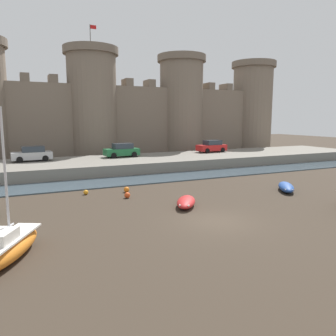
% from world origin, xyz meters
% --- Properties ---
extents(ground_plane, '(160.00, 160.00, 0.00)m').
position_xyz_m(ground_plane, '(0.00, 0.00, 0.00)').
color(ground_plane, '#382D23').
extents(water_channel, '(80.00, 4.50, 0.10)m').
position_xyz_m(water_channel, '(0.00, 13.68, 0.05)').
color(water_channel, '#3D4C56').
rests_on(water_channel, ground).
extents(quay_road, '(68.32, 10.00, 1.21)m').
position_xyz_m(quay_road, '(0.00, 20.93, 0.60)').
color(quay_road, slate).
rests_on(quay_road, ground).
extents(castle, '(63.87, 7.55, 18.47)m').
position_xyz_m(castle, '(-0.00, 32.11, 7.04)').
color(castle, '#7A6B5B').
rests_on(castle, ground).
extents(rowboat_midflat_left, '(2.83, 3.34, 0.65)m').
position_xyz_m(rowboat_midflat_left, '(9.37, 4.35, 0.34)').
color(rowboat_midflat_left, '#234793').
rests_on(rowboat_midflat_left, ground).
extents(sailboat_foreground_centre, '(3.24, 4.65, 6.25)m').
position_xyz_m(sailboat_foreground_centre, '(-10.65, -0.76, 0.57)').
color(sailboat_foreground_centre, orange).
rests_on(sailboat_foreground_centre, ground).
extents(rowboat_midflat_right, '(2.62, 3.12, 0.62)m').
position_xyz_m(rowboat_midflat_right, '(-0.11, 3.59, 0.32)').
color(rowboat_midflat_right, red).
rests_on(rowboat_midflat_right, ground).
extents(mooring_buoy_off_centre, '(0.43, 0.43, 0.43)m').
position_xyz_m(mooring_buoy_off_centre, '(-2.94, 7.45, 0.22)').
color(mooring_buoy_off_centre, '#E04C1E').
rests_on(mooring_buoy_off_centre, ground).
extents(mooring_buoy_near_channel, '(0.37, 0.37, 0.37)m').
position_xyz_m(mooring_buoy_near_channel, '(-5.48, 9.82, 0.18)').
color(mooring_buoy_near_channel, orange).
rests_on(mooring_buoy_near_channel, ground).
extents(mooring_buoy_mid_mud, '(0.44, 0.44, 0.44)m').
position_xyz_m(mooring_buoy_mid_mud, '(-2.40, 9.30, 0.22)').
color(mooring_buoy_mid_mud, orange).
rests_on(mooring_buoy_mid_mud, ground).
extents(car_quay_west, '(4.19, 2.06, 1.62)m').
position_xyz_m(car_quay_west, '(1.31, 22.70, 1.99)').
color(car_quay_west, '#1E6638').
rests_on(car_quay_west, quay_road).
extents(car_quay_centre_east, '(4.19, 2.06, 1.62)m').
position_xyz_m(car_quay_centre_east, '(14.16, 23.06, 1.99)').
color(car_quay_centre_east, red).
rests_on(car_quay_centre_east, quay_road).
extents(car_quay_centre_west, '(4.19, 2.06, 1.62)m').
position_xyz_m(car_quay_centre_west, '(-8.64, 22.96, 1.99)').
color(car_quay_centre_west, '#B2B5B7').
rests_on(car_quay_centre_west, quay_road).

